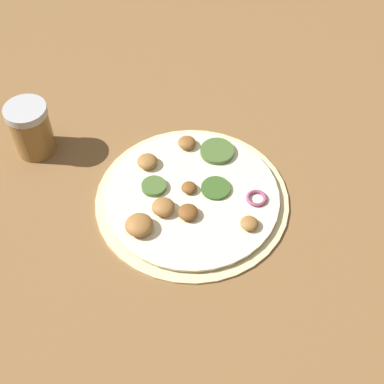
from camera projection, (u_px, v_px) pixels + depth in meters
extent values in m
plane|color=brown|center=(192.00, 200.00, 0.77)|extent=(3.00, 3.00, 0.00)
cylinder|color=beige|center=(192.00, 198.00, 0.77)|extent=(0.28, 0.28, 0.01)
cylinder|color=#EFE5C1|center=(192.00, 196.00, 0.76)|extent=(0.25, 0.25, 0.00)
cylinder|color=#385B23|center=(216.00, 188.00, 0.77)|extent=(0.04, 0.04, 0.00)
ellipsoid|color=brown|center=(187.00, 143.00, 0.82)|extent=(0.03, 0.03, 0.01)
cylinder|color=#47662D|center=(154.00, 186.00, 0.77)|extent=(0.04, 0.04, 0.01)
ellipsoid|color=brown|center=(188.00, 212.00, 0.73)|extent=(0.03, 0.03, 0.01)
ellipsoid|color=#996633|center=(249.00, 223.00, 0.72)|extent=(0.02, 0.02, 0.01)
ellipsoid|color=#996633|center=(139.00, 225.00, 0.72)|extent=(0.04, 0.04, 0.02)
ellipsoid|color=#996633|center=(147.00, 161.00, 0.79)|extent=(0.03, 0.03, 0.02)
cylinder|color=#47662D|center=(217.00, 151.00, 0.81)|extent=(0.05, 0.05, 0.01)
ellipsoid|color=brown|center=(189.00, 188.00, 0.76)|extent=(0.02, 0.02, 0.01)
torus|color=#934266|center=(257.00, 198.00, 0.75)|extent=(0.03, 0.03, 0.01)
ellipsoid|color=#996633|center=(163.00, 207.00, 0.74)|extent=(0.03, 0.03, 0.02)
cylinder|color=olive|center=(32.00, 132.00, 0.80)|extent=(0.06, 0.06, 0.07)
cylinder|color=#B2B2B7|center=(25.00, 111.00, 0.77)|extent=(0.06, 0.06, 0.01)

